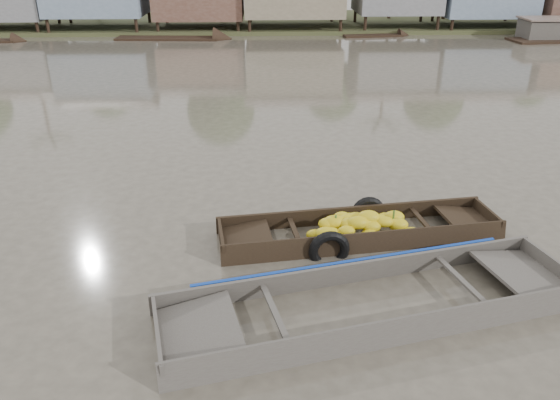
{
  "coord_description": "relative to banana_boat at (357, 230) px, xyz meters",
  "views": [
    {
      "loc": [
        0.2,
        -9.41,
        5.62
      ],
      "look_at": [
        0.56,
        0.67,
        0.8
      ],
      "focal_mm": 35.0,
      "sensor_mm": 36.0,
      "label": 1
    }
  ],
  "objects": [
    {
      "name": "ground",
      "position": [
        -2.15,
        -0.47,
        -0.16
      ],
      "size": [
        120.0,
        120.0,
        0.0
      ],
      "primitive_type": "plane",
      "color": "#4D473B",
      "rests_on": "ground"
    },
    {
      "name": "banana_boat",
      "position": [
        0.0,
        0.0,
        0.0
      ],
      "size": [
        6.0,
        2.19,
        0.85
      ],
      "rotation": [
        0.0,
        0.0,
        0.14
      ],
      "color": "black",
      "rests_on": "ground"
    },
    {
      "name": "viewer_boat",
      "position": [
        -0.12,
        -2.47,
        -0.11
      ],
      "size": [
        7.42,
        3.53,
        0.58
      ],
      "rotation": [
        0.0,
        0.0,
        0.24
      ],
      "color": "#47413C",
      "rests_on": "ground"
    },
    {
      "name": "distant_boats",
      "position": [
        12.22,
        23.62,
        0.05
      ],
      "size": [
        45.77,
        14.93,
        1.38
      ],
      "color": "black",
      "rests_on": "ground"
    }
  ]
}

